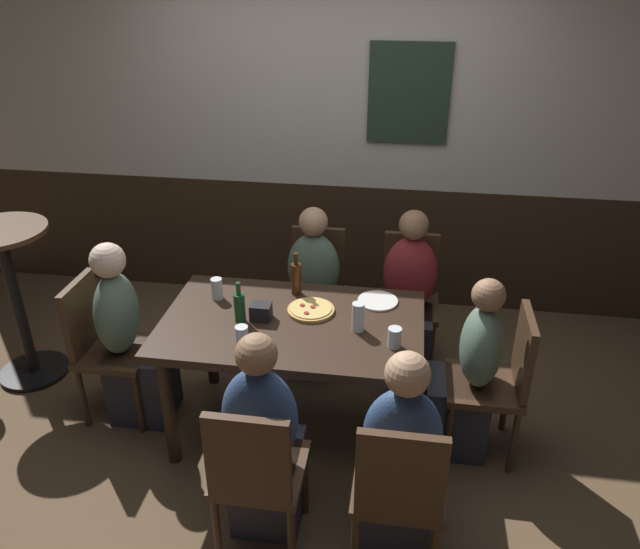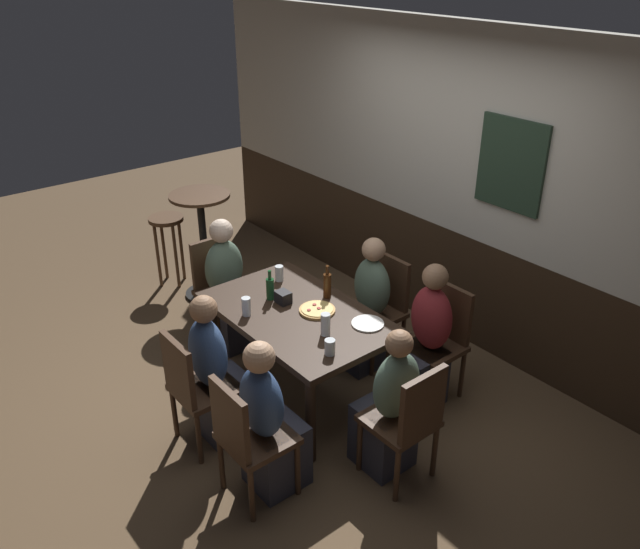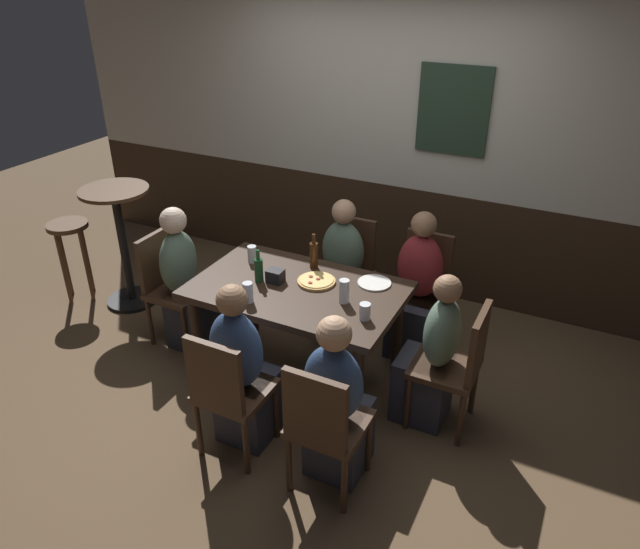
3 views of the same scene
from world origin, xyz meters
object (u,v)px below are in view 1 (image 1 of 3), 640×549
Objects in this scene: chair_head_west at (103,341)px; pint_glass_amber at (358,319)px; chair_right_far at (409,292)px; chair_right_near at (399,488)px; person_mid_far at (313,302)px; person_right_near at (400,466)px; condiment_caddy at (261,312)px; person_right_far at (408,308)px; chair_head_east at (499,377)px; beer_glass_half at (242,340)px; beer_bottle_green at (240,307)px; chair_mid_far at (316,286)px; side_bar_table at (14,293)px; dining_table at (292,335)px; chair_mid_near at (256,471)px; person_mid_near at (265,449)px; pint_glass_pale at (217,290)px; person_head_east at (466,381)px; pizza at (311,310)px; beer_bottle_brown at (296,278)px; person_head_west at (131,347)px; plate_white_large at (378,301)px.

pint_glass_amber is at bearing -1.29° from chair_head_west.
chair_head_west and chair_right_far have the same top height.
person_mid_far is (-0.62, 1.54, -0.03)m from chair_right_near.
person_right_near is 9.98× the size of condiment_caddy.
person_right_far is at bearing -90.00° from chair_right_far.
chair_head_east is 6.38× the size of beer_glass_half.
person_mid_far is 4.70× the size of beer_bottle_green.
chair_head_west is 1.00× the size of chair_mid_far.
dining_table is at bearing -8.21° from side_bar_table.
chair_mid_near is 0.17m from person_mid_near.
chair_mid_near is at bearing -90.00° from chair_mid_far.
chair_right_near is at bearing -14.72° from person_mid_near.
chair_head_west is at bearing -164.43° from pint_glass_pale.
person_mid_far is (-0.96, 0.69, 0.02)m from person_head_east.
chair_right_near reaches higher than pizza.
person_right_near reaches higher than pint_glass_pale.
side_bar_table reaches higher than chair_right_far.
person_right_far is at bearing 68.07° from chair_mid_near.
chair_right_far is (0.62, 0.85, -0.15)m from dining_table.
beer_bottle_brown reaches higher than dining_table.
person_head_west reaches higher than person_mid_far.
person_mid_near is (-0.00, -1.54, -0.03)m from chair_mid_far.
person_mid_near reaches higher than side_bar_table.
person_head_east is at bearing -35.79° from person_mid_far.
pizza is 1.11× the size of beer_bottle_green.
person_right_far is at bearing 21.60° from chair_head_west.
person_mid_far is (-0.00, -0.16, -0.03)m from chair_mid_far.
person_right_near reaches higher than beer_bottle_brown.
chair_right_near is at bearing -61.05° from pizza.
person_mid_far is 1.05× the size of side_bar_table.
person_mid_far reaches higher than dining_table.
side_bar_table reaches higher than pizza.
person_mid_near is (-0.62, 0.16, -0.03)m from chair_right_near.
chair_right_far is at bearing 28.37° from person_head_west.
chair_head_west is at bearing -148.43° from person_mid_far.
chair_head_east is 1.07m from pizza.
chair_head_west is 8.00× the size of condiment_caddy.
beer_glass_half is 0.59× the size of beer_bottle_green.
person_mid_near is 1.00× the size of person_right_far.
chair_right_near is at bearing -47.12° from condiment_caddy.
person_head_east is 1.18m from condiment_caddy.
beer_bottle_green is 0.91× the size of beer_bottle_brown.
pizza is at bearing -83.38° from chair_mid_far.
chair_mid_far is 0.84× the size of side_bar_table.
person_head_west is at bearing -161.85° from beer_bottle_brown.
plate_white_large is at bearing 0.36° from side_bar_table.
chair_head_east is 0.85m from person_right_far.
person_head_east is 1.29m from beer_bottle_green.
chair_head_west is at bearing 180.00° from person_head_east.
beer_glass_half reaches higher than condiment_caddy.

